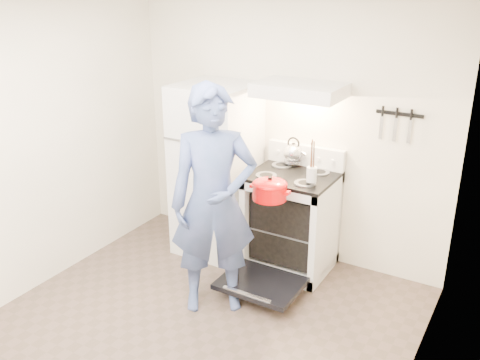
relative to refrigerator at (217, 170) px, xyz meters
name	(u,v)px	position (x,y,z in m)	size (l,w,h in m)	color
floor	(180,343)	(0.58, -1.45, -0.85)	(3.60, 3.60, 0.00)	brown
back_wall	(287,130)	(0.58, 0.35, 0.40)	(3.20, 0.02, 2.50)	#F1E6CD
refrigerator	(217,170)	(0.00, 0.00, 0.00)	(0.70, 0.70, 1.70)	silver
stove_body	(291,223)	(0.81, 0.02, -0.39)	(0.76, 0.65, 0.92)	silver
cooktop	(293,176)	(0.81, 0.02, 0.09)	(0.76, 0.65, 0.03)	black
backsplash	(306,155)	(0.81, 0.31, 0.20)	(0.76, 0.07, 0.20)	silver
oven_door	(261,283)	(0.81, -0.57, -0.72)	(0.70, 0.54, 0.04)	black
oven_rack	(291,225)	(0.81, 0.02, -0.41)	(0.60, 0.52, 0.01)	slate
range_hood	(300,90)	(0.81, 0.10, 0.86)	(0.76, 0.50, 0.12)	silver
knife_strip	(400,114)	(1.63, 0.33, 0.70)	(0.40, 0.02, 0.03)	black
pizza_stone	(300,225)	(0.89, 0.03, -0.40)	(0.30, 0.30, 0.02)	#8B6647
tea_kettle	(293,152)	(0.70, 0.24, 0.24)	(0.23, 0.19, 0.28)	silver
utensil_jar	(312,174)	(1.05, -0.13, 0.20)	(0.09, 0.09, 0.13)	silver
person	(214,202)	(0.53, -0.87, 0.10)	(0.69, 0.46, 1.91)	navy
dutch_oven	(270,191)	(0.83, -0.48, 0.12)	(0.36, 0.29, 0.23)	#C20605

